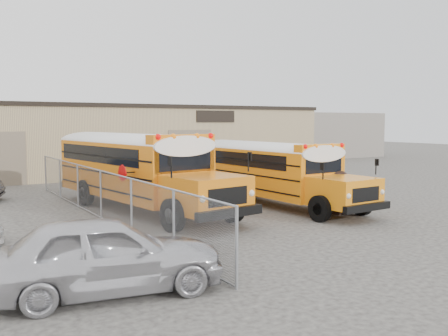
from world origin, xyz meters
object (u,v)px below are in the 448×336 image
school_bus_left (73,156)px  school_bus_right (204,160)px  tarp_bundle (337,191)px  car_silver (105,255)px

school_bus_left → school_bus_right: size_ratio=1.17×
tarp_bundle → school_bus_right: bearing=98.4°
school_bus_right → tarp_bundle: (1.25, -8.41, -0.72)m
school_bus_left → car_silver: bearing=-102.8°
school_bus_right → tarp_bundle: bearing=-81.6°
school_bus_right → tarp_bundle: school_bus_right is taller
school_bus_right → tarp_bundle: size_ratio=5.65×
school_bus_left → school_bus_right: 6.58m
car_silver → tarp_bundle: bearing=-57.9°
school_bus_left → tarp_bundle: size_ratio=6.59×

